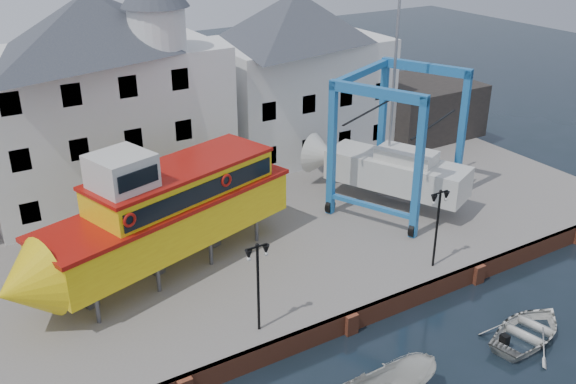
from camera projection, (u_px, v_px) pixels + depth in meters
ground at (350, 333)px, 28.91m from camera, size 140.00×140.00×0.00m
hardstanding at (237, 226)px, 37.23m from camera, size 44.00×22.00×1.00m
quay_wall at (349, 322)px, 28.78m from camera, size 44.00×0.47×1.00m
building_white_main at (103, 93)px, 37.79m from camera, size 14.00×8.30×14.00m
building_white_right at (296, 73)px, 45.14m from camera, size 12.00×8.00×11.20m
shed_dark at (418, 107)px, 49.83m from camera, size 8.00×7.00×4.00m
lamp_post_left at (258, 265)px, 26.20m from camera, size 1.12×0.32×4.20m
lamp_post_right at (439, 209)px, 30.94m from camera, size 1.12×0.32×4.20m
tour_boat at (153, 216)px, 30.33m from camera, size 15.73×7.93×6.68m
travel_lift at (383, 162)px, 38.17m from camera, size 8.79×10.28×15.30m
motorboat_b at (528, 337)px, 28.60m from camera, size 5.11×4.10×0.94m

